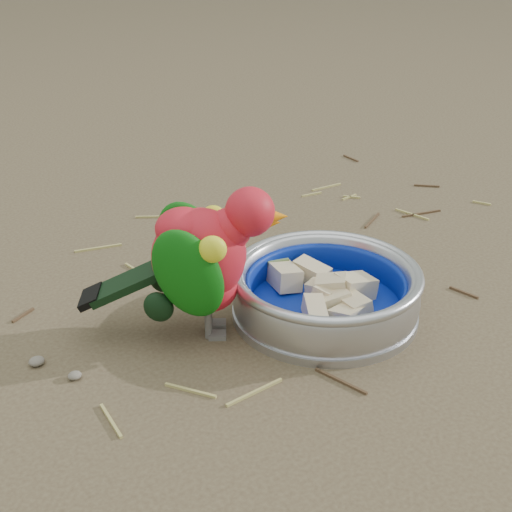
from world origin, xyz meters
TOP-DOWN VIEW (x-y plane):
  - ground at (0.00, 0.00)m, footprint 60.00×60.00m
  - food_bowl at (-0.03, 0.05)m, footprint 0.22×0.22m
  - bowl_wall at (-0.03, 0.05)m, footprint 0.22×0.22m
  - fruit_wedges at (-0.03, 0.05)m, footprint 0.13×0.13m
  - lory_parrot at (-0.16, 0.10)m, footprint 0.23×0.20m
  - ground_debris at (-0.02, 0.05)m, footprint 0.90×0.80m

SIDE VIEW (x-z plane):
  - ground at x=0.00m, z-range 0.00..0.00m
  - ground_debris at x=-0.02m, z-range 0.00..0.01m
  - food_bowl at x=-0.03m, z-range 0.00..0.02m
  - fruit_wedges at x=-0.03m, z-range 0.02..0.05m
  - bowl_wall at x=-0.03m, z-range 0.02..0.06m
  - lory_parrot at x=-0.16m, z-range 0.00..0.17m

